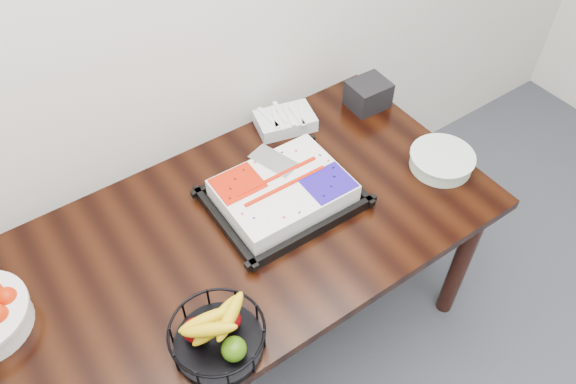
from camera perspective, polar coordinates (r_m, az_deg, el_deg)
table at (r=1.96m, az=-5.21°, el=-5.79°), size 1.80×0.90×0.75m
cake_tray at (r=1.94m, az=-0.51°, el=-0.12°), size 0.50×0.40×0.10m
fruit_basket at (r=1.63m, az=-7.17°, el=-14.30°), size 0.27×0.27×0.15m
plate_stack at (r=2.15m, az=15.33°, el=3.10°), size 0.24×0.24×0.06m
fork_bag at (r=2.23m, az=-0.29°, el=7.29°), size 0.26×0.20×0.06m
napkin_box at (r=2.34m, az=8.15°, el=9.81°), size 0.16×0.14×0.11m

